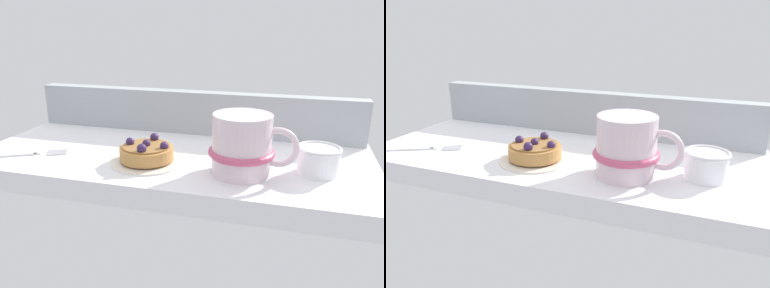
{
  "view_description": "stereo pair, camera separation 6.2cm",
  "coord_description": "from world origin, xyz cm",
  "views": [
    {
      "loc": [
        21.26,
        -62.61,
        23.68
      ],
      "look_at": [
        5.44,
        -5.82,
        4.13
      ],
      "focal_mm": 35.43,
      "sensor_mm": 36.0,
      "label": 1
    },
    {
      "loc": [
        27.14,
        -60.63,
        23.68
      ],
      "look_at": [
        5.44,
        -5.82,
        4.13
      ],
      "focal_mm": 35.43,
      "sensor_mm": 36.0,
      "label": 2
    }
  ],
  "objects": [
    {
      "name": "ground_plane",
      "position": [
        0.0,
        0.0,
        -1.88
      ],
      "size": [
        71.76,
        31.43,
        3.76
      ],
      "primitive_type": "cube",
      "color": "white"
    },
    {
      "name": "window_rail_back",
      "position": [
        0.0,
        14.03,
        4.52
      ],
      "size": [
        70.33,
        3.36,
        9.05
      ],
      "primitive_type": "cube",
      "color": "#9EA3A8",
      "rests_on": "ground_plane"
    },
    {
      "name": "dessert_plate",
      "position": [
        -2.75,
        -5.54,
        0.29
      ],
      "size": [
        12.7,
        12.7,
        0.62
      ],
      "color": "silver",
      "rests_on": "ground_plane"
    },
    {
      "name": "raspberry_tart",
      "position": [
        -2.74,
        -5.54,
        1.94
      ],
      "size": [
        9.25,
        9.25,
        3.74
      ],
      "color": "#B77F42",
      "rests_on": "dessert_plate"
    },
    {
      "name": "coffee_mug",
      "position": [
        13.86,
        -6.1,
        4.71
      ],
      "size": [
        14.16,
        10.58,
        9.75
      ],
      "color": "silver",
      "rests_on": "ground_plane"
    },
    {
      "name": "dessert_fork",
      "position": [
        -26.47,
        -8.87,
        0.3
      ],
      "size": [
        16.17,
        9.51,
        0.6
      ],
      "color": "silver",
      "rests_on": "ground_plane"
    },
    {
      "name": "sugar_bowl",
      "position": [
        25.51,
        -2.8,
        2.39
      ],
      "size": [
        7.04,
        7.04,
        4.49
      ],
      "color": "white",
      "rests_on": "ground_plane"
    }
  ]
}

